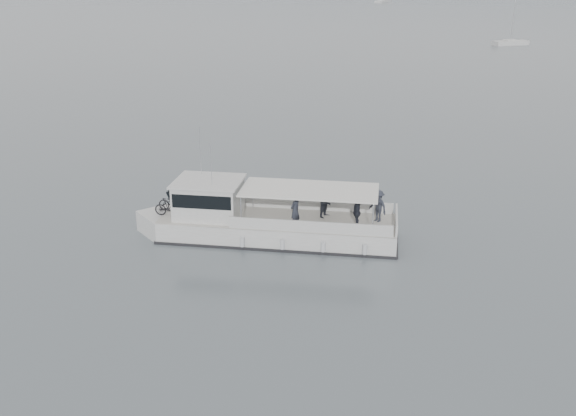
% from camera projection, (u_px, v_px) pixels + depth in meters
% --- Properties ---
extents(ground, '(1400.00, 1400.00, 0.00)m').
position_uv_depth(ground, '(352.00, 274.00, 26.21)').
color(ground, '#50595F').
rests_on(ground, ground).
extents(tour_boat, '(12.18, 6.00, 5.14)m').
position_uv_depth(tour_boat, '(255.00, 220.00, 29.42)').
color(tour_boat, silver).
rests_on(tour_boat, ground).
extents(moored_fleet, '(358.20, 333.64, 9.93)m').
position_uv_depth(moored_fleet, '(393.00, 3.00, 215.65)').
color(moored_fleet, silver).
rests_on(moored_fleet, ground).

